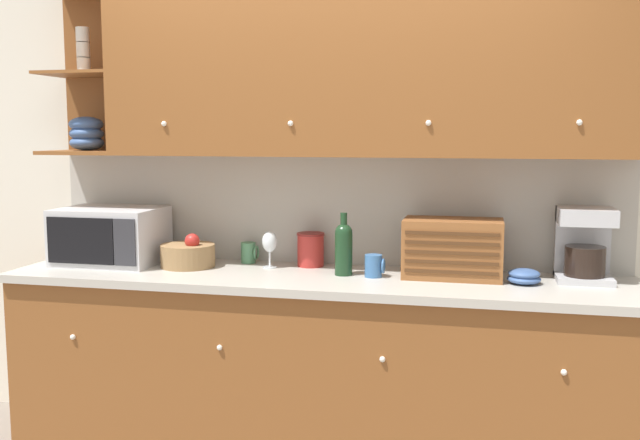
{
  "coord_description": "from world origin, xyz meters",
  "views": [
    {
      "loc": [
        0.79,
        -3.62,
        1.63
      ],
      "look_at": [
        0.0,
        -0.22,
        1.2
      ],
      "focal_mm": 40.0,
      "sensor_mm": 36.0,
      "label": 1
    }
  ],
  "objects": [
    {
      "name": "ground_plane",
      "position": [
        0.0,
        0.0,
        0.0
      ],
      "size": [
        24.0,
        24.0,
        0.0
      ],
      "primitive_type": "plane",
      "color": "slate"
    },
    {
      "name": "wall_back",
      "position": [
        0.0,
        0.03,
        1.3
      ],
      "size": [
        5.4,
        0.06,
        2.6
      ],
      "color": "silver",
      "rests_on": "ground_plane"
    },
    {
      "name": "counter_unit",
      "position": [
        0.0,
        -0.32,
        0.47
      ],
      "size": [
        3.02,
        0.67,
        0.94
      ],
      "color": "brown",
      "rests_on": "ground_plane"
    },
    {
      "name": "backsplash_panel",
      "position": [
        0.0,
        -0.01,
        1.23
      ],
      "size": [
        3.0,
        0.01,
        0.57
      ],
      "color": "#B7B2A8",
      "rests_on": "counter_unit"
    },
    {
      "name": "upper_cabinets",
      "position": [
        0.17,
        -0.17,
        1.95
      ],
      "size": [
        3.0,
        0.36,
        0.88
      ],
      "color": "brown",
      "rests_on": "backsplash_panel"
    },
    {
      "name": "microwave",
      "position": [
        -1.12,
        -0.26,
        1.09
      ],
      "size": [
        0.52,
        0.4,
        0.29
      ],
      "color": "silver",
      "rests_on": "counter_unit"
    },
    {
      "name": "fruit_basket",
      "position": [
        -0.69,
        -0.26,
        1.01
      ],
      "size": [
        0.28,
        0.28,
        0.18
      ],
      "color": "#937047",
      "rests_on": "counter_unit"
    },
    {
      "name": "mug",
      "position": [
        -0.42,
        -0.09,
        1.0
      ],
      "size": [
        0.09,
        0.08,
        0.11
      ],
      "color": "#4C845B",
      "rests_on": "counter_unit"
    },
    {
      "name": "wine_glass",
      "position": [
        -0.27,
        -0.19,
        1.07
      ],
      "size": [
        0.08,
        0.08,
        0.19
      ],
      "color": "silver",
      "rests_on": "counter_unit"
    },
    {
      "name": "storage_canister",
      "position": [
        -0.08,
        -0.1,
        1.03
      ],
      "size": [
        0.14,
        0.14,
        0.17
      ],
      "color": "#B22D28",
      "rests_on": "counter_unit"
    },
    {
      "name": "wine_bottle",
      "position": [
        0.13,
        -0.29,
        1.08
      ],
      "size": [
        0.09,
        0.09,
        0.3
      ],
      "color": "#19381E",
      "rests_on": "counter_unit"
    },
    {
      "name": "mug_blue_second",
      "position": [
        0.28,
        -0.3,
        1.0
      ],
      "size": [
        0.1,
        0.08,
        0.11
      ],
      "color": "#38669E",
      "rests_on": "counter_unit"
    },
    {
      "name": "bread_box",
      "position": [
        0.65,
        -0.23,
        1.08
      ],
      "size": [
        0.46,
        0.27,
        0.28
      ],
      "color": "brown",
      "rests_on": "counter_unit"
    },
    {
      "name": "bowl_stack_on_counter",
      "position": [
        0.97,
        -0.31,
        0.98
      ],
      "size": [
        0.15,
        0.15,
        0.07
      ],
      "color": "#3D5B93",
      "rests_on": "counter_unit"
    },
    {
      "name": "coffee_maker",
      "position": [
        1.25,
        -0.16,
        1.11
      ],
      "size": [
        0.25,
        0.24,
        0.34
      ],
      "color": "#B7B7BC",
      "rests_on": "counter_unit"
    }
  ]
}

